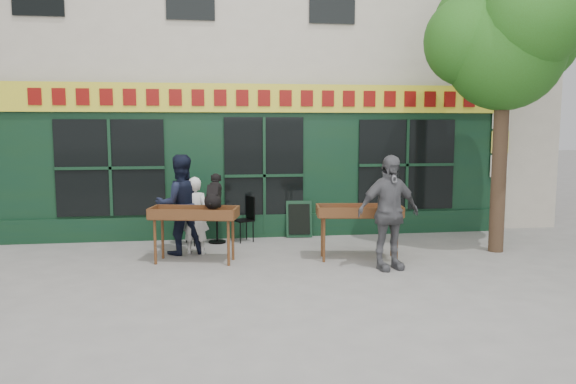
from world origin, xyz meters
The scene contains 14 objects.
ground centered at (0.00, 0.00, 0.00)m, with size 80.00×80.00×0.00m, color slate.
building centered at (0.00, 5.97, 4.97)m, with size 14.00×7.26×10.00m.
street_tree centered at (4.34, 0.36, 4.11)m, with size 3.05×2.90×5.60m.
book_cart_center centered at (-1.46, 0.26, 0.82)m, with size 1.60×0.94×0.99m.
dog centered at (-1.11, 0.21, 1.29)m, with size 0.34×0.60×0.60m, color black, non-canonical shape.
woman centered at (-1.46, 0.91, 0.74)m, with size 0.54×0.35×1.47m, color silver.
book_cart_right centered at (1.49, 0.06, 0.82)m, with size 1.57×0.82×0.99m.
man_right centered at (1.79, -0.69, 0.97)m, with size 1.14×0.47×1.94m, color #515256.
bistro_table centered at (-1.03, 1.87, 0.54)m, with size 0.60×0.60×0.76m.
bistro_chair_left centered at (-1.67, 1.80, 0.56)m, with size 0.47×0.47×0.95m.
bistro_chair_right centered at (-0.40, 1.95, 0.56)m, with size 0.48×0.48×0.95m.
potted_plant centered at (-1.03, 1.87, 0.90)m, with size 0.14×0.10×0.27m, color gray.
man_left centered at (-1.73, 0.97, 0.94)m, with size 0.92×0.72×1.89m, color black.
chalkboard centered at (0.75, 2.19, 0.40)m, with size 0.57×0.23×0.79m.
Camera 1 is at (-1.22, -9.68, 2.44)m, focal length 35.00 mm.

